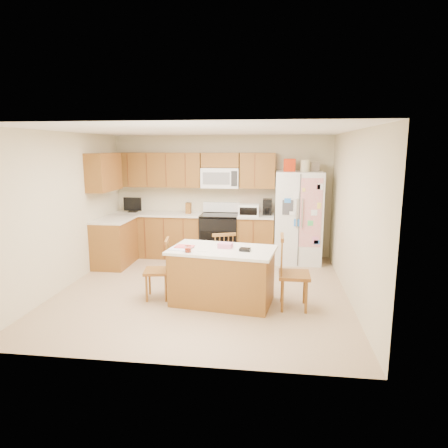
# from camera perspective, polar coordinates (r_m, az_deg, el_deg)

# --- Properties ---
(ground) EXTENTS (4.50, 4.50, 0.00)m
(ground) POSITION_cam_1_polar(r_m,az_deg,el_deg) (6.50, -3.00, -9.43)
(ground) COLOR #927B55
(ground) RESTS_ON ground
(room_shell) EXTENTS (4.60, 4.60, 2.52)m
(room_shell) POSITION_cam_1_polar(r_m,az_deg,el_deg) (6.15, -3.13, 3.27)
(room_shell) COLOR beige
(room_shell) RESTS_ON ground
(cabinetry) EXTENTS (3.36, 1.56, 2.15)m
(cabinetry) POSITION_cam_1_polar(r_m,az_deg,el_deg) (8.17, -7.60, 1.34)
(cabinetry) COLOR brown
(cabinetry) RESTS_ON ground
(stove) EXTENTS (0.76, 0.65, 1.13)m
(stove) POSITION_cam_1_polar(r_m,az_deg,el_deg) (8.20, -0.61, -1.66)
(stove) COLOR black
(stove) RESTS_ON ground
(refrigerator) EXTENTS (0.90, 0.79, 2.04)m
(refrigerator) POSITION_cam_1_polar(r_m,az_deg,el_deg) (7.99, 10.55, 1.09)
(refrigerator) COLOR white
(refrigerator) RESTS_ON ground
(island) EXTENTS (1.60, 1.07, 0.91)m
(island) POSITION_cam_1_polar(r_m,az_deg,el_deg) (5.88, -0.24, -7.35)
(island) COLOR brown
(island) RESTS_ON ground
(windsor_chair_left) EXTENTS (0.44, 0.45, 0.92)m
(windsor_chair_left) POSITION_cam_1_polar(r_m,az_deg,el_deg) (6.12, -9.32, -6.57)
(windsor_chair_left) COLOR brown
(windsor_chair_left) RESTS_ON ground
(windsor_chair_back) EXTENTS (0.51, 0.50, 0.93)m
(windsor_chair_back) POSITION_cam_1_polar(r_m,az_deg,el_deg) (6.51, -0.28, -5.30)
(windsor_chair_back) COLOR brown
(windsor_chair_back) RESTS_ON ground
(windsor_chair_right) EXTENTS (0.43, 0.45, 1.05)m
(windsor_chair_right) POSITION_cam_1_polar(r_m,az_deg,el_deg) (5.74, 9.73, -7.08)
(windsor_chair_right) COLOR brown
(windsor_chair_right) RESTS_ON ground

